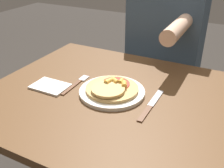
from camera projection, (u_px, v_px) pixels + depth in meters
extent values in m
cube|color=brown|center=(114.00, 98.00, 0.99)|extent=(0.96, 0.80, 0.03)
cylinder|color=brown|center=(77.00, 106.00, 1.59)|extent=(0.06, 0.06, 0.69)
cylinder|color=brown|center=(224.00, 150.00, 1.25)|extent=(0.06, 0.06, 0.69)
cylinder|color=silver|center=(112.00, 92.00, 0.98)|extent=(0.25, 0.25, 0.01)
cylinder|color=tan|center=(112.00, 89.00, 0.98)|extent=(0.20, 0.20, 0.01)
cylinder|color=#9E2819|center=(116.00, 84.00, 1.00)|extent=(0.11, 0.11, 0.00)
cylinder|color=tan|center=(108.00, 89.00, 0.95)|extent=(0.12, 0.12, 0.01)
cylinder|color=gold|center=(108.00, 82.00, 0.99)|extent=(0.02, 0.03, 0.02)
cylinder|color=gold|center=(115.00, 81.00, 0.99)|extent=(0.04, 0.03, 0.02)
cylinder|color=gold|center=(124.00, 84.00, 0.97)|extent=(0.03, 0.04, 0.02)
cylinder|color=gold|center=(121.00, 82.00, 0.99)|extent=(0.02, 0.02, 0.02)
cylinder|color=gold|center=(109.00, 81.00, 0.99)|extent=(0.03, 0.04, 0.02)
cube|color=brown|center=(72.00, 87.00, 1.02)|extent=(0.02, 0.13, 0.00)
cube|color=silver|center=(84.00, 78.00, 1.09)|extent=(0.03, 0.05, 0.00)
cube|color=brown|center=(145.00, 114.00, 0.87)|extent=(0.02, 0.10, 0.00)
cube|color=silver|center=(156.00, 98.00, 0.95)|extent=(0.02, 0.12, 0.00)
cube|color=silver|center=(50.00, 86.00, 1.03)|extent=(0.14, 0.10, 0.01)
cylinder|color=#2D2D38|center=(145.00, 111.00, 1.75)|extent=(0.11, 0.11, 0.47)
cylinder|color=#2D2D38|center=(171.00, 118.00, 1.67)|extent=(0.11, 0.11, 0.47)
cube|color=#3D5166|center=(165.00, 38.00, 1.46)|extent=(0.40, 0.22, 0.57)
cylinder|color=tan|center=(177.00, 29.00, 1.15)|extent=(0.07, 0.30, 0.07)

